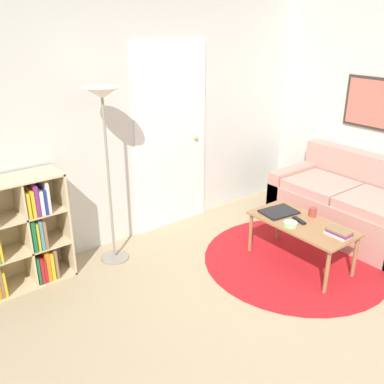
{
  "coord_description": "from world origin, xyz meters",
  "views": [
    {
      "loc": [
        -2.17,
        -1.39,
        2.25
      ],
      "look_at": [
        -0.1,
        1.28,
        0.85
      ],
      "focal_mm": 40.0,
      "sensor_mm": 36.0,
      "label": 1
    }
  ],
  "objects_px": {
    "bowl": "(290,224)",
    "cup": "(313,212)",
    "floor_lamp": "(104,117)",
    "coffee_table": "(302,227)",
    "bookshelf": "(0,240)",
    "couch": "(352,207)",
    "laptop": "(279,212)"
  },
  "relations": [
    {
      "from": "coffee_table",
      "to": "laptop",
      "type": "xyz_separation_m",
      "value": [
        -0.01,
        0.28,
        0.06
      ]
    },
    {
      "from": "bookshelf",
      "to": "laptop",
      "type": "height_order",
      "value": "bookshelf"
    },
    {
      "from": "bowl",
      "to": "cup",
      "type": "distance_m",
      "value": 0.33
    },
    {
      "from": "couch",
      "to": "bowl",
      "type": "relative_size",
      "value": 12.86
    },
    {
      "from": "bookshelf",
      "to": "laptop",
      "type": "xyz_separation_m",
      "value": [
        2.36,
        -1.03,
        -0.03
      ]
    },
    {
      "from": "cup",
      "to": "bookshelf",
      "type": "bearing_deg",
      "value": 153.42
    },
    {
      "from": "bookshelf",
      "to": "couch",
      "type": "height_order",
      "value": "bookshelf"
    },
    {
      "from": "floor_lamp",
      "to": "laptop",
      "type": "xyz_separation_m",
      "value": [
        1.37,
        -0.9,
        -0.98
      ]
    },
    {
      "from": "cup",
      "to": "couch",
      "type": "bearing_deg",
      "value": 4.26
    },
    {
      "from": "bowl",
      "to": "cup",
      "type": "xyz_separation_m",
      "value": [
        0.33,
        0.01,
        0.03
      ]
    },
    {
      "from": "couch",
      "to": "coffee_table",
      "type": "xyz_separation_m",
      "value": [
        -1.0,
        -0.09,
        0.11
      ]
    },
    {
      "from": "coffee_table",
      "to": "bowl",
      "type": "height_order",
      "value": "bowl"
    },
    {
      "from": "floor_lamp",
      "to": "cup",
      "type": "distance_m",
      "value": 2.16
    },
    {
      "from": "floor_lamp",
      "to": "couch",
      "type": "distance_m",
      "value": 2.86
    },
    {
      "from": "bowl",
      "to": "couch",
      "type": "bearing_deg",
      "value": 3.3
    },
    {
      "from": "floor_lamp",
      "to": "cup",
      "type": "bearing_deg",
      "value": -36.44
    },
    {
      "from": "floor_lamp",
      "to": "couch",
      "type": "xyz_separation_m",
      "value": [
        2.38,
        -1.1,
        -1.14
      ]
    },
    {
      "from": "bookshelf",
      "to": "cup",
      "type": "height_order",
      "value": "bookshelf"
    },
    {
      "from": "floor_lamp",
      "to": "coffee_table",
      "type": "bearing_deg",
      "value": -40.65
    },
    {
      "from": "bookshelf",
      "to": "bowl",
      "type": "distance_m",
      "value": 2.57
    },
    {
      "from": "bowl",
      "to": "cup",
      "type": "bearing_deg",
      "value": 0.95
    },
    {
      "from": "laptop",
      "to": "cup",
      "type": "xyz_separation_m",
      "value": [
        0.2,
        -0.25,
        0.03
      ]
    },
    {
      "from": "floor_lamp",
      "to": "laptop",
      "type": "relative_size",
      "value": 4.53
    },
    {
      "from": "floor_lamp",
      "to": "bookshelf",
      "type": "bearing_deg",
      "value": 172.85
    },
    {
      "from": "couch",
      "to": "coffee_table",
      "type": "height_order",
      "value": "couch"
    },
    {
      "from": "couch",
      "to": "bowl",
      "type": "bearing_deg",
      "value": -176.7
    },
    {
      "from": "bookshelf",
      "to": "coffee_table",
      "type": "xyz_separation_m",
      "value": [
        2.37,
        -1.31,
        -0.09
      ]
    },
    {
      "from": "couch",
      "to": "laptop",
      "type": "xyz_separation_m",
      "value": [
        -1.01,
        0.19,
        0.16
      ]
    },
    {
      "from": "coffee_table",
      "to": "bowl",
      "type": "relative_size",
      "value": 7.7
    },
    {
      "from": "laptop",
      "to": "cup",
      "type": "bearing_deg",
      "value": -51.67
    },
    {
      "from": "bookshelf",
      "to": "coffee_table",
      "type": "height_order",
      "value": "bookshelf"
    },
    {
      "from": "coffee_table",
      "to": "bowl",
      "type": "distance_m",
      "value": 0.16
    }
  ]
}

